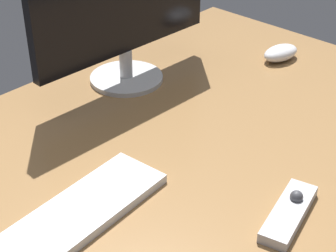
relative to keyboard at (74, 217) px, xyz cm
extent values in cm
cube|color=olive|center=(25.27, 4.79, -1.86)|extent=(140.00, 84.00, 2.00)
cylinder|color=#BDBDBD|center=(41.26, 30.56, -0.29)|extent=(17.92, 17.92, 1.14)
cylinder|color=#BDBDBD|center=(41.26, 30.56, 3.81)|extent=(3.15, 3.15, 7.06)
cube|color=silver|center=(0.00, 0.00, 0.00)|extent=(36.68, 14.21, 1.71)
ellipsoid|color=silver|center=(76.77, 9.20, 1.12)|extent=(11.60, 7.90, 3.96)
cube|color=#B7B7BC|center=(25.74, -26.23, 0.13)|extent=(17.23, 8.61, 1.98)
sphere|color=#3F3F44|center=(28.37, -25.61, 1.53)|extent=(2.34, 2.34, 2.34)
camera|label=1|loc=(-41.67, -60.23, 63.77)|focal=59.86mm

